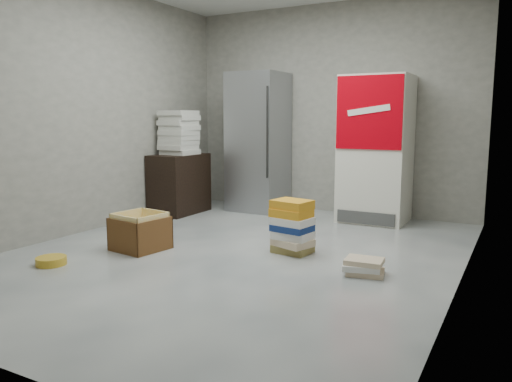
{
  "coord_description": "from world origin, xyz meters",
  "views": [
    {
      "loc": [
        2.39,
        -4.01,
        1.3
      ],
      "look_at": [
        -0.16,
        0.7,
        0.5
      ],
      "focal_mm": 35.0,
      "sensor_mm": 36.0,
      "label": 1
    }
  ],
  "objects": [
    {
      "name": "ground",
      "position": [
        0.0,
        0.0,
        0.0
      ],
      "size": [
        5.0,
        5.0,
        0.0
      ],
      "primitive_type": "plane",
      "color": "beige",
      "rests_on": "ground"
    },
    {
      "name": "room_shell",
      "position": [
        0.0,
        0.0,
        1.8
      ],
      "size": [
        4.04,
        5.04,
        2.82
      ],
      "color": "#9A948A",
      "rests_on": "ground"
    },
    {
      "name": "steel_fridge",
      "position": [
        -0.9,
        2.13,
        0.95
      ],
      "size": [
        0.7,
        0.72,
        1.9
      ],
      "color": "#A4A6AC",
      "rests_on": "ground"
    },
    {
      "name": "coke_cooler",
      "position": [
        0.75,
        2.12,
        0.9
      ],
      "size": [
        0.8,
        0.73,
        1.8
      ],
      "color": "silver",
      "rests_on": "ground"
    },
    {
      "name": "wood_shelf",
      "position": [
        -1.73,
        1.4,
        0.4
      ],
      "size": [
        0.5,
        0.8,
        0.8
      ],
      "primitive_type": "cube",
      "color": "black",
      "rests_on": "ground"
    },
    {
      "name": "supply_box_stack",
      "position": [
        -1.72,
        1.4,
        1.09
      ],
      "size": [
        0.44,
        0.44,
        0.58
      ],
      "color": "silver",
      "rests_on": "wood_shelf"
    },
    {
      "name": "phonebook_stack_main",
      "position": [
        0.47,
        0.27,
        0.26
      ],
      "size": [
        0.43,
        0.37,
        0.51
      ],
      "rotation": [
        0.0,
        0.0,
        -0.22
      ],
      "color": "olive",
      "rests_on": "ground"
    },
    {
      "name": "phonebook_stack_side",
      "position": [
        1.27,
        -0.06,
        0.07
      ],
      "size": [
        0.38,
        0.31,
        0.14
      ],
      "rotation": [
        0.0,
        0.0,
        0.19
      ],
      "color": "beige",
      "rests_on": "ground"
    },
    {
      "name": "cardboard_box",
      "position": [
        -0.9,
        -0.33,
        0.15
      ],
      "size": [
        0.51,
        0.51,
        0.37
      ],
      "rotation": [
        0.0,
        0.0,
        -0.14
      ],
      "color": "yellow",
      "rests_on": "ground"
    },
    {
      "name": "bucket_lid",
      "position": [
        -1.25,
        -1.11,
        0.04
      ],
      "size": [
        0.28,
        0.28,
        0.07
      ],
      "primitive_type": "cylinder",
      "rotation": [
        0.0,
        0.0,
        -0.06
      ],
      "color": "gold",
      "rests_on": "ground"
    }
  ]
}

